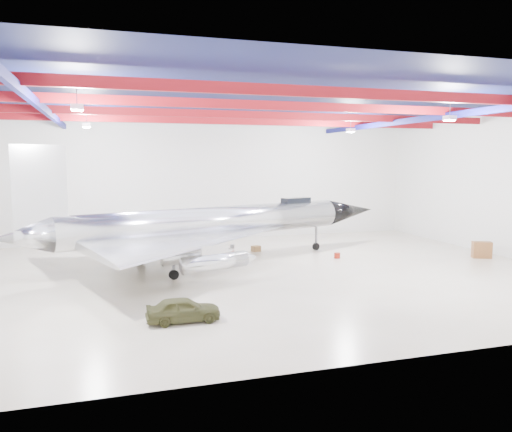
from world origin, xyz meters
name	(u,v)px	position (x,y,z in m)	size (l,w,h in m)	color
floor	(252,274)	(0.00, 0.00, 0.00)	(40.00, 40.00, 0.00)	#BFB398
wall_back	(206,180)	(0.00, 15.00, 5.50)	(40.00, 40.00, 0.00)	silver
wall_right	(507,184)	(20.00, 0.00, 5.50)	(30.00, 30.00, 0.00)	silver
ceiling	(251,101)	(0.00, 0.00, 11.00)	(40.00, 40.00, 0.00)	#0A0F38
ceiling_structure	(251,112)	(0.00, 0.00, 10.32)	(39.50, 29.50, 1.08)	maroon
jet_aircraft	(212,226)	(-1.82, 3.69, 2.69)	(29.20, 21.51, 8.19)	silver
jeep	(183,309)	(-5.68, -8.38, 0.57)	(1.35, 3.35, 1.14)	#3D3E1F
desk	(482,250)	(18.00, 0.02, 0.62)	(1.35, 0.68, 1.24)	brown
crate_ply	(196,267)	(-3.19, 2.40, 0.16)	(0.45, 0.36, 0.32)	olive
toolbox_red	(230,253)	(0.16, 6.57, 0.18)	(0.51, 0.41, 0.36)	maroon
parts_bin	(256,249)	(2.54, 7.48, 0.23)	(0.66, 0.53, 0.46)	olive
tool_chest	(337,256)	(7.57, 3.06, 0.20)	(0.45, 0.45, 0.41)	maroon
oil_barrel	(204,257)	(-2.13, 5.34, 0.19)	(0.55, 0.44, 0.39)	olive
spares_box	(232,246)	(1.08, 9.46, 0.16)	(0.36, 0.36, 0.32)	#59595B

